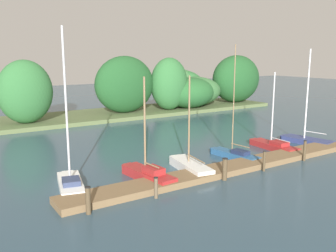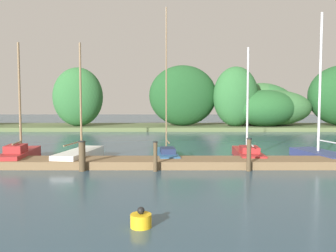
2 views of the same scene
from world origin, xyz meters
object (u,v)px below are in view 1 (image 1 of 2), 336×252
(sailboat_5, at_px, (305,139))
(sailboat_2, at_px, (189,165))
(sailboat_4, at_px, (273,145))
(mooring_piling_2, at_px, (225,169))
(sailboat_3, at_px, (234,153))
(mooring_piling_4, at_px, (305,151))
(sailboat_0, at_px, (70,180))
(mooring_piling_3, at_px, (264,161))
(sailboat_1, at_px, (147,173))
(mooring_piling_0, at_px, (88,200))
(mooring_piling_1, at_px, (156,188))

(sailboat_5, bearing_deg, sailboat_2, 83.12)
(sailboat_4, bearing_deg, mooring_piling_2, 116.85)
(sailboat_2, distance_m, sailboat_3, 4.21)
(mooring_piling_4, bearing_deg, sailboat_0, 166.51)
(sailboat_2, height_order, mooring_piling_4, sailboat_2)
(mooring_piling_3, bearing_deg, sailboat_0, 161.49)
(sailboat_0, height_order, mooring_piling_4, sailboat_0)
(sailboat_3, bearing_deg, sailboat_2, 92.69)
(sailboat_1, distance_m, mooring_piling_2, 4.34)
(mooring_piling_4, bearing_deg, mooring_piling_2, 179.98)
(mooring_piling_0, xyz_separation_m, mooring_piling_1, (3.44, -0.07, -0.10))
(sailboat_3, relative_size, mooring_piling_2, 5.97)
(mooring_piling_4, bearing_deg, sailboat_3, 138.81)
(sailboat_3, bearing_deg, sailboat_1, 89.48)
(sailboat_3, relative_size, sailboat_4, 1.34)
(sailboat_3, xyz_separation_m, mooring_piling_2, (-3.51, -3.01, 0.32))
(mooring_piling_0, bearing_deg, mooring_piling_4, 0.41)
(sailboat_4, bearing_deg, mooring_piling_1, 109.43)
(mooring_piling_0, bearing_deg, mooring_piling_3, 0.15)
(mooring_piling_3, xyz_separation_m, mooring_piling_4, (3.89, 0.08, 0.06))
(sailboat_4, bearing_deg, sailboat_2, 99.53)
(sailboat_2, relative_size, sailboat_4, 1.01)
(sailboat_5, xyz_separation_m, mooring_piling_0, (-19.27, -3.23, 0.30))
(sailboat_1, height_order, sailboat_3, sailboat_3)
(sailboat_4, height_order, mooring_piling_3, sailboat_4)
(sailboat_3, distance_m, sailboat_5, 7.73)
(sailboat_0, relative_size, mooring_piling_3, 6.63)
(sailboat_3, height_order, mooring_piling_4, sailboat_3)
(sailboat_2, height_order, mooring_piling_0, sailboat_2)
(mooring_piling_4, bearing_deg, sailboat_5, 36.11)
(sailboat_2, bearing_deg, sailboat_1, 99.43)
(sailboat_4, relative_size, sailboat_5, 0.77)
(mooring_piling_2, bearing_deg, sailboat_1, 146.37)
(sailboat_5, distance_m, mooring_piling_1, 16.17)
(sailboat_0, xyz_separation_m, mooring_piling_4, (14.58, -3.50, 0.26))
(sailboat_3, xyz_separation_m, mooring_piling_3, (-0.45, -3.09, 0.31))
(mooring_piling_3, bearing_deg, mooring_piling_1, -179.29)
(sailboat_1, distance_m, sailboat_3, 7.14)
(mooring_piling_3, bearing_deg, sailboat_2, 146.14)
(sailboat_0, distance_m, sailboat_5, 18.87)
(sailboat_3, xyz_separation_m, mooring_piling_4, (3.44, -3.01, 0.38))
(sailboat_1, height_order, sailboat_2, sailboat_1)
(sailboat_0, bearing_deg, sailboat_5, -77.75)
(sailboat_3, relative_size, mooring_piling_4, 5.48)
(mooring_piling_0, height_order, mooring_piling_3, mooring_piling_0)
(sailboat_1, height_order, sailboat_4, sailboat_1)
(mooring_piling_4, bearing_deg, mooring_piling_0, -179.59)
(sailboat_5, bearing_deg, mooring_piling_0, 89.23)
(mooring_piling_1, height_order, mooring_piling_2, mooring_piling_2)
(sailboat_3, distance_m, mooring_piling_3, 3.14)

